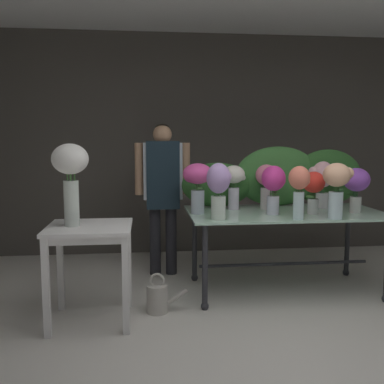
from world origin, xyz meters
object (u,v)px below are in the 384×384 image
(vase_magenta_dahlias, at_px, (274,184))
(vase_blush_roses, at_px, (322,180))
(vase_lilac_carnations, at_px, (219,187))
(vase_violet_anemones, at_px, (356,184))
(vase_scarlet_lilies, at_px, (313,187))
(watering_can, at_px, (158,298))
(display_table_glass, at_px, (285,223))
(vase_fuchsia_ranunculus, at_px, (198,181))
(vase_peach_snapdragons, at_px, (337,184))
(vase_rosy_stock, at_px, (266,182))
(vase_white_roses_tall, at_px, (70,172))
(florist, at_px, (163,183))
(side_table_white, at_px, (90,239))
(vase_coral_tulips, at_px, (299,187))
(vase_ivory_hydrangea, at_px, (234,182))

(vase_magenta_dahlias, xyz_separation_m, vase_blush_roses, (0.60, 0.33, 0.00))
(vase_magenta_dahlias, xyz_separation_m, vase_lilac_carnations, (-0.54, -0.19, 0.00))
(vase_lilac_carnations, distance_m, vase_violet_anemones, 1.35)
(vase_scarlet_lilies, relative_size, watering_can, 1.12)
(display_table_glass, xyz_separation_m, vase_magenta_dahlias, (-0.16, -0.14, 0.39))
(vase_violet_anemones, distance_m, vase_scarlet_lilies, 0.43)
(vase_fuchsia_ranunculus, relative_size, vase_peach_snapdragons, 0.96)
(watering_can, bearing_deg, vase_rosy_stock, 27.88)
(vase_rosy_stock, bearing_deg, vase_scarlet_lilies, -44.04)
(vase_magenta_dahlias, bearing_deg, display_table_glass, 40.69)
(display_table_glass, bearing_deg, vase_rosy_stock, 129.84)
(vase_white_roses_tall, bearing_deg, vase_violet_anemones, 8.94)
(florist, height_order, vase_fuchsia_ranunculus, florist)
(side_table_white, xyz_separation_m, vase_blush_roses, (2.21, 0.71, 0.39))
(florist, relative_size, vase_scarlet_lilies, 4.14)
(display_table_glass, height_order, vase_fuchsia_ranunculus, vase_fuchsia_ranunculus)
(vase_coral_tulips, relative_size, vase_rosy_stock, 1.05)
(vase_lilac_carnations, bearing_deg, vase_magenta_dahlias, 19.67)
(vase_violet_anemones, xyz_separation_m, watering_can, (-1.87, -0.28, -0.93))
(vase_violet_anemones, relative_size, vase_fuchsia_ranunculus, 0.90)
(side_table_white, bearing_deg, vase_coral_tulips, 3.75)
(side_table_white, bearing_deg, vase_violet_anemones, 9.41)
(vase_scarlet_lilies, bearing_deg, vase_lilac_carnations, -169.46)
(vase_ivory_hydrangea, bearing_deg, vase_rosy_stock, -1.03)
(florist, height_order, vase_coral_tulips, florist)
(vase_blush_roses, height_order, vase_white_roses_tall, vase_white_roses_tall)
(side_table_white, distance_m, vase_fuchsia_ranunculus, 1.13)
(vase_magenta_dahlias, bearing_deg, vase_peach_snapdragons, -29.27)
(florist, relative_size, vase_white_roses_tall, 2.52)
(vase_white_roses_tall, bearing_deg, vase_peach_snapdragons, 3.00)
(vase_blush_roses, bearing_deg, vase_scarlet_lilies, -123.33)
(display_table_glass, distance_m, vase_white_roses_tall, 2.05)
(vase_magenta_dahlias, bearing_deg, watering_can, -166.02)
(display_table_glass, xyz_separation_m, vase_scarlet_lilies, (0.20, -0.16, 0.36))
(vase_violet_anemones, bearing_deg, vase_magenta_dahlias, -178.86)
(vase_violet_anemones, xyz_separation_m, vase_peach_snapdragons, (-0.32, -0.28, 0.03))
(vase_coral_tulips, bearing_deg, florist, 136.74)
(vase_ivory_hydrangea, bearing_deg, vase_scarlet_lilies, -26.91)
(display_table_glass, xyz_separation_m, vase_peach_snapdragons, (0.31, -0.41, 0.42))
(display_table_glass, relative_size, vase_fuchsia_ranunculus, 3.97)
(vase_scarlet_lilies, bearing_deg, display_table_glass, 141.14)
(vase_ivory_hydrangea, xyz_separation_m, vase_blush_roses, (0.90, 0.01, 0.01))
(side_table_white, distance_m, vase_white_roses_tall, 0.56)
(vase_ivory_hydrangea, height_order, vase_violet_anemones, vase_ivory_hydrangea)
(vase_white_roses_tall, relative_size, watering_can, 1.83)
(vase_scarlet_lilies, bearing_deg, vase_ivory_hydrangea, 153.09)
(vase_scarlet_lilies, distance_m, vase_white_roses_tall, 2.15)
(vase_blush_roses, xyz_separation_m, vase_fuchsia_ranunculus, (-1.28, -0.21, 0.03))
(display_table_glass, distance_m, vase_peach_snapdragons, 0.66)
(vase_violet_anemones, height_order, vase_white_roses_tall, vase_white_roses_tall)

